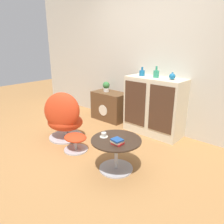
# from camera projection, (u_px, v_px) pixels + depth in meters

# --- Properties ---
(ground_plane) EXTENTS (12.00, 12.00, 0.00)m
(ground_plane) POSITION_uv_depth(u_px,v_px,m) (89.00, 154.00, 3.24)
(ground_plane) COLOR #A87542
(wall_back) EXTENTS (6.40, 0.06, 2.60)m
(wall_back) POSITION_uv_depth(u_px,v_px,m) (151.00, 58.00, 3.94)
(wall_back) COLOR beige
(wall_back) RESTS_ON ground_plane
(sideboard) EXTENTS (1.02, 0.46, 1.01)m
(sideboard) POSITION_uv_depth(u_px,v_px,m) (154.00, 106.00, 3.83)
(sideboard) COLOR beige
(sideboard) RESTS_ON ground_plane
(tv_console) EXTENTS (0.73, 0.43, 0.58)m
(tv_console) POSITION_uv_depth(u_px,v_px,m) (110.00, 106.00, 4.58)
(tv_console) COLOR brown
(tv_console) RESTS_ON ground_plane
(egg_chair) EXTENTS (0.80, 0.78, 0.84)m
(egg_chair) POSITION_uv_depth(u_px,v_px,m) (64.00, 117.00, 3.62)
(egg_chair) COLOR #B7B7BC
(egg_chair) RESTS_ON ground_plane
(ottoman) EXTENTS (0.37, 0.36, 0.26)m
(ottoman) POSITION_uv_depth(u_px,v_px,m) (75.00, 140.00, 3.31)
(ottoman) COLOR #B7B7BC
(ottoman) RESTS_ON ground_plane
(coffee_table) EXTENTS (0.64, 0.64, 0.43)m
(coffee_table) POSITION_uv_depth(u_px,v_px,m) (116.00, 150.00, 2.78)
(coffee_table) COLOR #B7B7BC
(coffee_table) RESTS_ON ground_plane
(vase_leftmost) EXTENTS (0.10, 0.10, 0.15)m
(vase_leftmost) POSITION_uv_depth(u_px,v_px,m) (142.00, 73.00, 3.84)
(vase_leftmost) COLOR #196699
(vase_leftmost) RESTS_ON sideboard
(vase_inner_left) EXTENTS (0.10, 0.10, 0.19)m
(vase_inner_left) POSITION_uv_depth(u_px,v_px,m) (156.00, 74.00, 3.65)
(vase_inner_left) COLOR #2D8E6B
(vase_inner_left) RESTS_ON sideboard
(vase_inner_right) EXTENTS (0.10, 0.10, 0.12)m
(vase_inner_right) POSITION_uv_depth(u_px,v_px,m) (172.00, 76.00, 3.47)
(vase_inner_right) COLOR #196699
(vase_inner_right) RESTS_ON sideboard
(potted_plant) EXTENTS (0.14, 0.14, 0.21)m
(potted_plant) POSITION_uv_depth(u_px,v_px,m) (106.00, 86.00, 4.52)
(potted_plant) COLOR silver
(potted_plant) RESTS_ON tv_console
(teacup) EXTENTS (0.11, 0.11, 0.06)m
(teacup) POSITION_uv_depth(u_px,v_px,m) (104.00, 135.00, 2.80)
(teacup) COLOR silver
(teacup) RESTS_ON coffee_table
(book_stack) EXTENTS (0.14, 0.13, 0.07)m
(book_stack) POSITION_uv_depth(u_px,v_px,m) (117.00, 141.00, 2.60)
(book_stack) COLOR red
(book_stack) RESTS_ON coffee_table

